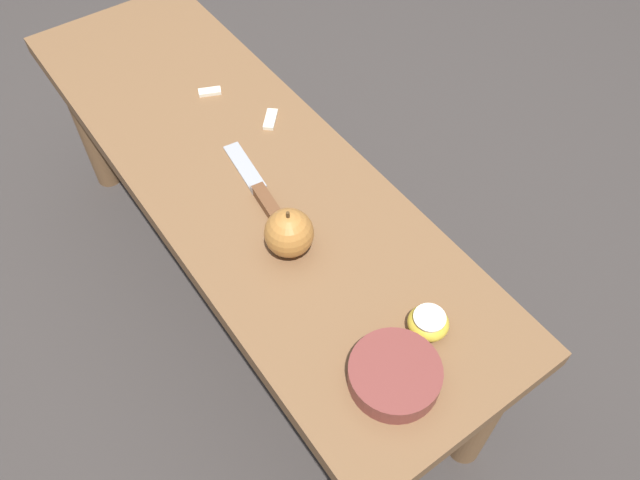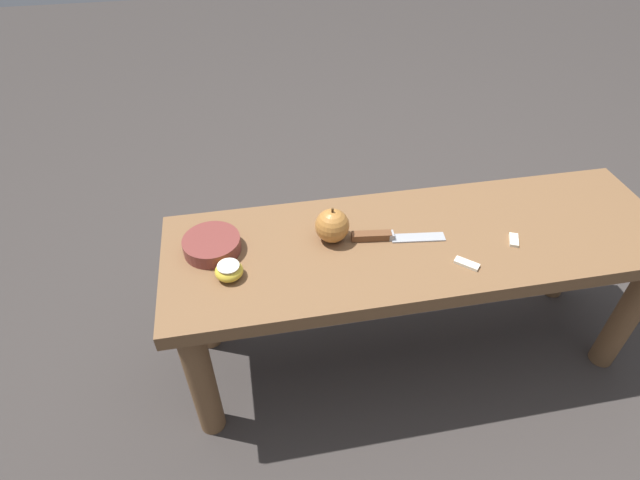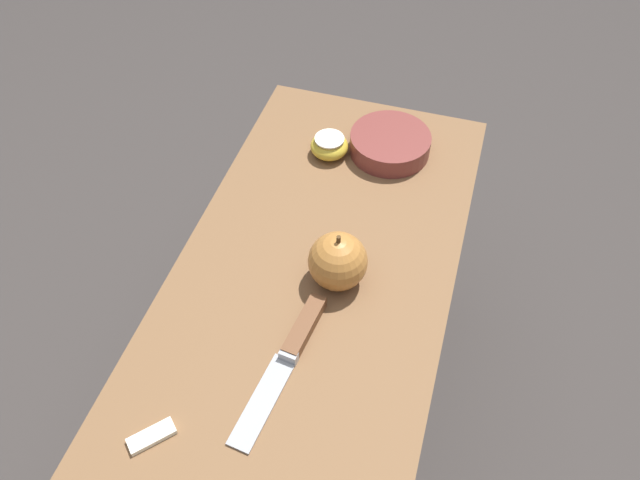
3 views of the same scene
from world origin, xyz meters
The scene contains 6 objects.
wooden_bench centered at (0.00, 0.00, 0.39)m, with size 1.32×0.41×0.47m.
knife centered at (0.10, -0.01, 0.48)m, with size 0.24×0.06×0.02m.
apple_whole centered at (0.23, -0.04, 0.52)m, with size 0.09×0.09×0.10m.
apple_cut centered at (0.49, 0.05, 0.49)m, with size 0.07×0.07×0.04m.
apple_slice_center centered at (-0.07, 0.11, 0.48)m, with size 0.06×0.06×0.01m.
bowl centered at (0.53, -0.05, 0.49)m, with size 0.14×0.14×0.04m.
Camera 3 is at (-0.31, -0.17, 1.22)m, focal length 35.00 mm.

